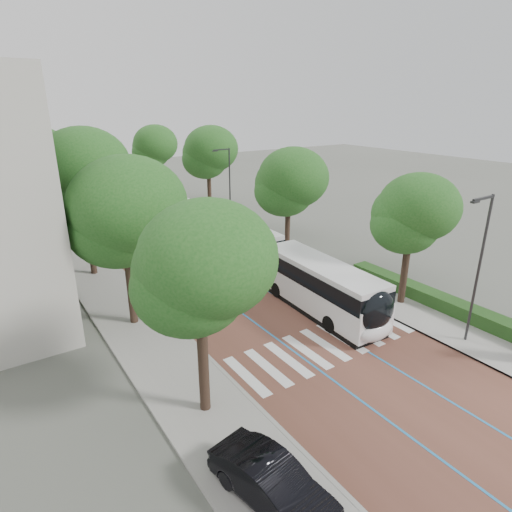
% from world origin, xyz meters
% --- Properties ---
extents(ground, '(160.00, 160.00, 0.00)m').
position_xyz_m(ground, '(0.00, 0.00, 0.00)').
color(ground, '#51544C').
rests_on(ground, ground).
extents(road, '(11.00, 140.00, 0.02)m').
position_xyz_m(road, '(0.00, 40.00, 0.01)').
color(road, brown).
rests_on(road, ground).
extents(sidewalk_left, '(4.00, 140.00, 0.12)m').
position_xyz_m(sidewalk_left, '(-7.50, 40.00, 0.06)').
color(sidewalk_left, gray).
rests_on(sidewalk_left, ground).
extents(sidewalk_right, '(4.00, 140.00, 0.12)m').
position_xyz_m(sidewalk_right, '(7.50, 40.00, 0.06)').
color(sidewalk_right, gray).
rests_on(sidewalk_right, ground).
extents(kerb_left, '(0.20, 140.00, 0.14)m').
position_xyz_m(kerb_left, '(-5.60, 40.00, 0.06)').
color(kerb_left, gray).
rests_on(kerb_left, ground).
extents(kerb_right, '(0.20, 140.00, 0.14)m').
position_xyz_m(kerb_right, '(5.60, 40.00, 0.06)').
color(kerb_right, gray).
rests_on(kerb_right, ground).
extents(zebra_crossing, '(10.55, 3.60, 0.01)m').
position_xyz_m(zebra_crossing, '(0.20, 1.00, 0.03)').
color(zebra_crossing, silver).
rests_on(zebra_crossing, ground).
extents(lane_line_left, '(0.12, 126.00, 0.01)m').
position_xyz_m(lane_line_left, '(-1.60, 40.00, 0.02)').
color(lane_line_left, '#2273AE').
rests_on(lane_line_left, road).
extents(lane_line_right, '(0.12, 126.00, 0.01)m').
position_xyz_m(lane_line_right, '(1.60, 40.00, 0.02)').
color(lane_line_right, '#2273AE').
rests_on(lane_line_right, road).
extents(hedge, '(1.20, 14.00, 0.80)m').
position_xyz_m(hedge, '(9.10, 0.00, 0.52)').
color(hedge, '#1B4217').
rests_on(hedge, sidewalk_right).
extents(streetlight_near, '(1.82, 0.20, 8.00)m').
position_xyz_m(streetlight_near, '(6.62, -3.00, 4.82)').
color(streetlight_near, '#2D2D30').
rests_on(streetlight_near, sidewalk_right).
extents(streetlight_far, '(1.82, 0.20, 8.00)m').
position_xyz_m(streetlight_far, '(6.62, 22.00, 4.82)').
color(streetlight_far, '#2D2D30').
rests_on(streetlight_far, sidewalk_right).
extents(lamp_post_left, '(0.14, 0.14, 8.00)m').
position_xyz_m(lamp_post_left, '(-6.10, 8.00, 4.12)').
color(lamp_post_left, '#2D2D30').
rests_on(lamp_post_left, sidewalk_left).
extents(trees_left, '(6.45, 60.67, 10.17)m').
position_xyz_m(trees_left, '(-7.50, 26.26, 6.65)').
color(trees_left, black).
rests_on(trees_left, ground).
extents(trees_right, '(5.99, 47.41, 9.31)m').
position_xyz_m(trees_right, '(7.70, 24.80, 6.16)').
color(trees_right, black).
rests_on(trees_right, ground).
extents(lead_bus, '(3.40, 18.50, 3.20)m').
position_xyz_m(lead_bus, '(2.78, 7.92, 1.63)').
color(lead_bus, black).
rests_on(lead_bus, ground).
extents(bus_queued_0, '(2.70, 12.43, 3.20)m').
position_xyz_m(bus_queued_0, '(2.52, 23.46, 1.62)').
color(bus_queued_0, silver).
rests_on(bus_queued_0, ground).
extents(bus_queued_1, '(2.88, 12.46, 3.20)m').
position_xyz_m(bus_queued_1, '(2.32, 37.09, 1.62)').
color(bus_queued_1, silver).
rests_on(bus_queued_1, ground).
extents(bus_queued_2, '(2.76, 12.44, 3.20)m').
position_xyz_m(bus_queued_2, '(2.23, 49.84, 1.62)').
color(bus_queued_2, silver).
rests_on(bus_queued_2, ground).
extents(bus_queued_3, '(2.78, 12.45, 3.20)m').
position_xyz_m(bus_queued_3, '(2.49, 63.63, 1.62)').
color(bus_queued_3, silver).
rests_on(bus_queued_3, ground).
extents(parked_car, '(2.52, 4.86, 1.53)m').
position_xyz_m(parked_car, '(-7.79, -5.21, 0.88)').
color(parked_car, black).
rests_on(parked_car, sidewalk_left).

